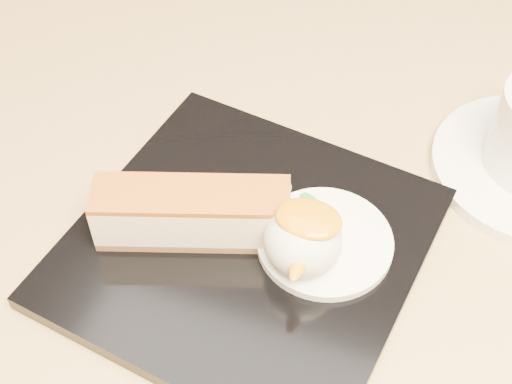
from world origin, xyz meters
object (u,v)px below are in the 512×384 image
at_px(table, 301,346).
at_px(cheesecake, 192,213).
at_px(dessert_plate, 246,246).
at_px(ice_cream_scoop, 303,241).

relative_size(table, cheesecake, 6.12).
xyz_separation_m(dessert_plate, cheesecake, (-0.04, -0.01, 0.03)).
bearing_deg(dessert_plate, ice_cream_scoop, -7.13).
distance_m(dessert_plate, ice_cream_scoop, 0.05).
xyz_separation_m(dessert_plate, ice_cream_scoop, (0.04, -0.01, 0.03)).
distance_m(dessert_plate, cheesecake, 0.04).
xyz_separation_m(table, cheesecake, (-0.07, -0.03, 0.19)).
bearing_deg(table, ice_cream_scoop, -86.56).
bearing_deg(ice_cream_scoop, dessert_plate, 172.87).
bearing_deg(cheesecake, dessert_plate, -10.35).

